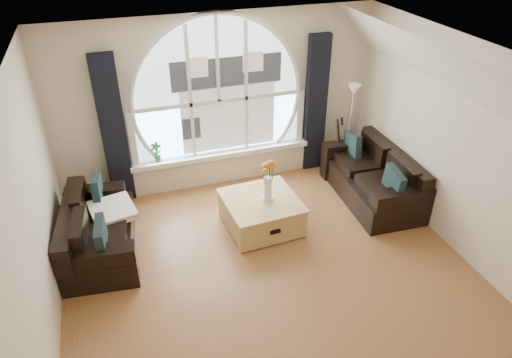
{
  "coord_description": "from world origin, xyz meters",
  "views": [
    {
      "loc": [
        -1.57,
        -3.83,
        4.1
      ],
      "look_at": [
        0.0,
        0.9,
        1.05
      ],
      "focal_mm": 32.86,
      "sensor_mm": 36.0,
      "label": 1
    }
  ],
  "objects_px": {
    "sofa_right": "(373,176)",
    "floor_lamp": "(349,132)",
    "vase_flowers": "(268,175)",
    "potted_plant": "(156,152)",
    "guitar": "(336,145)",
    "sofa_left": "(98,226)",
    "coffee_chest": "(261,212)"
  },
  "relations": [
    {
      "from": "sofa_right",
      "to": "floor_lamp",
      "type": "distance_m",
      "value": 0.86
    },
    {
      "from": "vase_flowers",
      "to": "potted_plant",
      "type": "relative_size",
      "value": 2.15
    },
    {
      "from": "guitar",
      "to": "sofa_right",
      "type": "bearing_deg",
      "value": -100.82
    },
    {
      "from": "sofa_right",
      "to": "guitar",
      "type": "bearing_deg",
      "value": 104.65
    },
    {
      "from": "sofa_left",
      "to": "coffee_chest",
      "type": "height_order",
      "value": "sofa_left"
    },
    {
      "from": "floor_lamp",
      "to": "potted_plant",
      "type": "height_order",
      "value": "floor_lamp"
    },
    {
      "from": "coffee_chest",
      "to": "potted_plant",
      "type": "xyz_separation_m",
      "value": [
        -1.23,
        1.37,
        0.47
      ]
    },
    {
      "from": "coffee_chest",
      "to": "potted_plant",
      "type": "relative_size",
      "value": 3.09
    },
    {
      "from": "sofa_right",
      "to": "coffee_chest",
      "type": "relative_size",
      "value": 1.77
    },
    {
      "from": "coffee_chest",
      "to": "floor_lamp",
      "type": "relative_size",
      "value": 0.63
    },
    {
      "from": "coffee_chest",
      "to": "floor_lamp",
      "type": "bearing_deg",
      "value": 23.29
    },
    {
      "from": "guitar",
      "to": "potted_plant",
      "type": "xyz_separation_m",
      "value": [
        -2.9,
        0.33,
        0.18
      ]
    },
    {
      "from": "sofa_right",
      "to": "floor_lamp",
      "type": "xyz_separation_m",
      "value": [
        -0.04,
        0.77,
        0.4
      ]
    },
    {
      "from": "sofa_right",
      "to": "vase_flowers",
      "type": "bearing_deg",
      "value": -172.07
    },
    {
      "from": "vase_flowers",
      "to": "sofa_right",
      "type": "bearing_deg",
      "value": 5.12
    },
    {
      "from": "floor_lamp",
      "to": "guitar",
      "type": "xyz_separation_m",
      "value": [
        -0.15,
        0.13,
        -0.27
      ]
    },
    {
      "from": "sofa_left",
      "to": "guitar",
      "type": "xyz_separation_m",
      "value": [
        3.85,
        0.89,
        0.13
      ]
    },
    {
      "from": "sofa_left",
      "to": "guitar",
      "type": "relative_size",
      "value": 1.56
    },
    {
      "from": "vase_flowers",
      "to": "potted_plant",
      "type": "xyz_separation_m",
      "value": [
        -1.32,
        1.38,
        -0.13
      ]
    },
    {
      "from": "sofa_right",
      "to": "coffee_chest",
      "type": "height_order",
      "value": "sofa_right"
    },
    {
      "from": "coffee_chest",
      "to": "potted_plant",
      "type": "bearing_deg",
      "value": 128.5
    },
    {
      "from": "sofa_right",
      "to": "floor_lamp",
      "type": "relative_size",
      "value": 1.11
    },
    {
      "from": "vase_flowers",
      "to": "guitar",
      "type": "bearing_deg",
      "value": 33.81
    },
    {
      "from": "vase_flowers",
      "to": "guitar",
      "type": "relative_size",
      "value": 0.66
    },
    {
      "from": "sofa_right",
      "to": "coffee_chest",
      "type": "bearing_deg",
      "value": -172.62
    },
    {
      "from": "vase_flowers",
      "to": "guitar",
      "type": "distance_m",
      "value": 1.92
    },
    {
      "from": "guitar",
      "to": "floor_lamp",
      "type": "bearing_deg",
      "value": -64.3
    },
    {
      "from": "coffee_chest",
      "to": "guitar",
      "type": "relative_size",
      "value": 0.95
    },
    {
      "from": "coffee_chest",
      "to": "potted_plant",
      "type": "distance_m",
      "value": 1.9
    },
    {
      "from": "sofa_left",
      "to": "sofa_right",
      "type": "distance_m",
      "value": 4.04
    },
    {
      "from": "potted_plant",
      "to": "vase_flowers",
      "type": "bearing_deg",
      "value": -46.28
    },
    {
      "from": "sofa_left",
      "to": "floor_lamp",
      "type": "bearing_deg",
      "value": 17.02
    }
  ]
}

